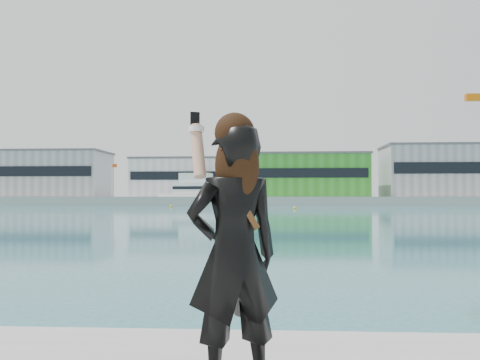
% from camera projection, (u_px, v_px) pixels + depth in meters
% --- Properties ---
extents(far_quay, '(320.00, 40.00, 2.00)m').
position_uv_depth(far_quay, '(272.00, 201.00, 133.77)').
color(far_quay, '#9E9E99').
rests_on(far_quay, ground).
extents(warehouse_grey_left, '(26.52, 16.36, 11.50)m').
position_uv_depth(warehouse_grey_left, '(54.00, 174.00, 135.28)').
color(warehouse_grey_left, gray).
rests_on(warehouse_grey_left, far_quay).
extents(warehouse_white, '(24.48, 15.35, 9.50)m').
position_uv_depth(warehouse_white, '(183.00, 178.00, 133.26)').
color(warehouse_white, silver).
rests_on(warehouse_white, far_quay).
extents(warehouse_green, '(30.60, 16.36, 10.50)m').
position_uv_depth(warehouse_green, '(304.00, 175.00, 131.46)').
color(warehouse_green, '#2F8922').
rests_on(warehouse_green, far_quay).
extents(warehouse_grey_right, '(25.50, 15.35, 12.50)m').
position_uv_depth(warehouse_grey_right, '(436.00, 171.00, 129.56)').
color(warehouse_grey_right, gray).
rests_on(warehouse_grey_right, far_quay).
extents(flagpole_left, '(1.28, 0.16, 8.00)m').
position_uv_depth(flagpole_left, '(112.00, 178.00, 127.25)').
color(flagpole_left, silver).
rests_on(flagpole_left, far_quay).
extents(flagpole_right, '(1.28, 0.16, 8.00)m').
position_uv_depth(flagpole_right, '(367.00, 177.00, 123.62)').
color(flagpole_right, silver).
rests_on(flagpole_right, far_quay).
extents(motor_yacht, '(21.12, 9.63, 9.52)m').
position_uv_depth(motor_yacht, '(203.00, 194.00, 118.95)').
color(motor_yacht, silver).
rests_on(motor_yacht, ground).
extents(buoy_near, '(0.50, 0.50, 0.50)m').
position_uv_depth(buoy_near, '(295.00, 209.00, 87.45)').
color(buoy_near, yellow).
rests_on(buoy_near, ground).
extents(buoy_far, '(0.50, 0.50, 0.50)m').
position_uv_depth(buoy_far, '(171.00, 207.00, 103.65)').
color(buoy_far, yellow).
rests_on(buoy_far, ground).
extents(woman, '(0.75, 0.63, 1.85)m').
position_uv_depth(woman, '(234.00, 247.00, 3.53)').
color(woman, black).
rests_on(woman, near_quay).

